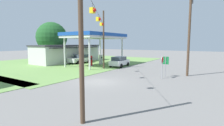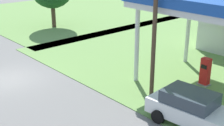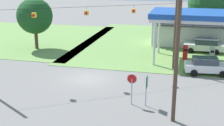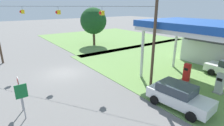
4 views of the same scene
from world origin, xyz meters
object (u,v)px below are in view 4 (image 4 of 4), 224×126
Objects in this scene: fuel_pump_far at (220,84)px; car_at_pumps_front at (178,96)px; fuel_pump_near at (187,73)px; stop_sign_roadside at (19,86)px; route_sign at (22,95)px; tree_west_verge at (93,21)px; gas_station_canopy at (211,29)px.

car_at_pumps_front is (-0.76, -4.48, 0.03)m from fuel_pump_far.
fuel_pump_near and fuel_pump_far have the same top height.
stop_sign_roadside is (-6.72, -13.55, 0.96)m from fuel_pump_far.
route_sign is (1.14, -0.04, -0.10)m from stop_sign_roadside.
fuel_pump_far is 0.27× the size of tree_west_verge.
route_sign is (-4.81, -9.11, 0.82)m from car_at_pumps_front.
fuel_pump_near is at bearing 180.00° from fuel_pump_far.
gas_station_canopy reaches higher than fuel_pump_near.
gas_station_canopy is at bearing 179.94° from fuel_pump_far.
route_sign is at bearing -106.81° from gas_station_canopy.
route_sign reaches higher than fuel_pump_far.
gas_station_canopy is 4.57× the size of route_sign.
fuel_pump_near is at bearing -179.94° from gas_station_canopy.
fuel_pump_near is at bearing -105.55° from stop_sign_roadside.
fuel_pump_near is at bearing 79.04° from route_sign.
tree_west_verge is (-20.67, 1.09, -0.81)m from gas_station_canopy.
car_at_pumps_front is 10.89m from stop_sign_roadside.
car_at_pumps_front is (2.18, -4.48, 0.03)m from fuel_pump_near.
stop_sign_roadside is at bearing -111.15° from gas_station_canopy.
stop_sign_roadside is 21.42m from tree_west_verge.
fuel_pump_near is 1.00× the size of fuel_pump_far.
gas_station_canopy is at bearing 73.19° from route_sign.
stop_sign_roadside reaches higher than fuel_pump_far.
fuel_pump_far is (2.95, 0.00, 0.00)m from fuel_pump_near.
fuel_pump_far is 0.74× the size of route_sign.
car_at_pumps_front is 1.82× the size of stop_sign_roadside.
stop_sign_roadside is at bearing -105.55° from fuel_pump_near.
stop_sign_roadside is at bearing -43.49° from tree_west_verge.
tree_west_verge reaches higher than fuel_pump_near.
fuel_pump_near is 19.55m from tree_west_verge.
gas_station_canopy is 14.91m from stop_sign_roadside.
gas_station_canopy is 6.23m from car_at_pumps_front.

